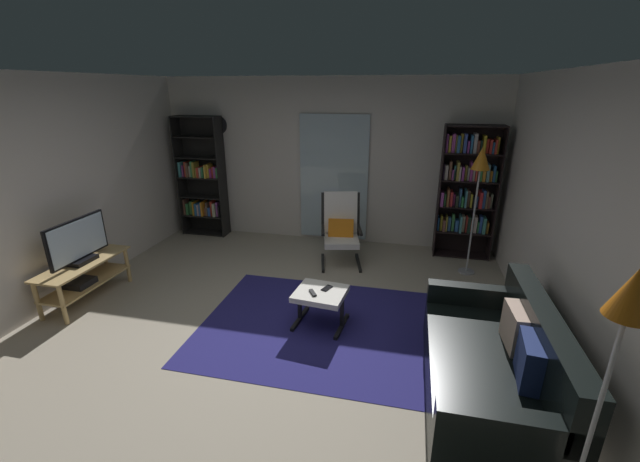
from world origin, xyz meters
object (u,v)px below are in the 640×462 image
bookshelf_near_sofa (467,188)px  lounge_armchair (341,227)px  wall_clock (219,125)px  ottoman (320,297)px  leather_sofa (495,367)px  floor_lamp_by_sofa (621,331)px  tv_stand (84,276)px  bookshelf_near_tv (202,182)px  tv_remote (313,293)px  cell_phone (327,288)px  television (78,243)px  floor_lamp_by_shelf (480,168)px

bookshelf_near_sofa → lounge_armchair: (-1.74, -0.65, -0.51)m
wall_clock → ottoman: bearing=-48.1°
leather_sofa → ottoman: size_ratio=3.20×
floor_lamp_by_sofa → ottoman: bearing=134.9°
tv_stand → bookshelf_near_tv: (0.26, 2.51, 0.60)m
bookshelf_near_tv → lounge_armchair: size_ratio=1.96×
tv_remote → floor_lamp_by_sofa: bearing=-75.1°
floor_lamp_by_sofa → cell_phone: bearing=133.0°
floor_lamp_by_sofa → wall_clock: wall_clock is taller
television → tv_remote: size_ratio=5.86×
television → floor_lamp_by_sofa: bearing=-20.5°
tv_stand → television: television is taller
cell_phone → lounge_armchair: bearing=116.3°
bookshelf_near_sofa → tv_remote: 3.04m
ottoman → bookshelf_near_tv: bearing=137.2°
wall_clock → bookshelf_near_sofa: bearing=-2.8°
floor_lamp_by_shelf → wall_clock: wall_clock is taller
bookshelf_near_sofa → floor_lamp_by_sofa: 4.20m
floor_lamp_by_sofa → lounge_armchair: bearing=118.4°
bookshelf_near_tv → cell_phone: (2.66, -2.34, -0.51)m
ottoman → tv_stand: bearing=-178.1°
leather_sofa → tv_stand: bearing=171.6°
tv_stand → lounge_armchair: 3.32m
ottoman → leather_sofa: bearing=-25.1°
lounge_armchair → ottoman: lounge_armchair is taller
cell_phone → floor_lamp_by_shelf: (1.64, 1.65, 1.05)m
lounge_armchair → ottoman: 1.72m
tv_remote → bookshelf_near_sofa: bearing=22.4°
bookshelf_near_sofa → ottoman: size_ratio=3.43×
bookshelf_near_tv → ottoman: 3.60m
leather_sofa → floor_lamp_by_shelf: (0.09, 2.47, 1.16)m
cell_phone → floor_lamp_by_sofa: bearing=-25.5°
leather_sofa → floor_lamp_by_shelf: 2.73m
bookshelf_near_sofa → wall_clock: 4.02m
lounge_armchair → cell_phone: 1.65m
television → bookshelf_near_tv: bearing=84.2°
lounge_armchair → ottoman: size_ratio=1.80×
bookshelf_near_tv → tv_remote: (2.54, -2.48, -0.50)m
tv_stand → floor_lamp_by_shelf: (4.56, 1.82, 1.14)m
floor_lamp_by_shelf → tv_stand: bearing=-158.3°
floor_lamp_by_sofa → wall_clock: (-4.11, 4.38, 0.47)m
leather_sofa → lounge_armchair: lounge_armchair is taller
leather_sofa → floor_lamp_by_shelf: bearing=88.0°
television → lounge_armchair: size_ratio=0.82×
floor_lamp_by_sofa → floor_lamp_by_shelf: (-0.13, 3.55, 0.08)m
bookshelf_near_tv → wall_clock: (0.33, 0.13, 0.93)m
television → floor_lamp_by_shelf: (4.56, 1.80, 0.73)m
tv_remote → wall_clock: (-2.21, 2.61, 1.44)m
lounge_armchair → television: bearing=-147.3°
tv_remote → wall_clock: 3.71m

